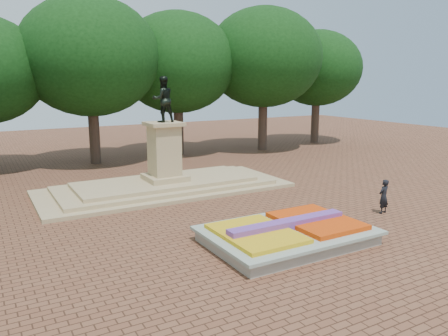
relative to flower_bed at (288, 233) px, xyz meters
name	(u,v)px	position (x,y,z in m)	size (l,w,h in m)	color
ground	(238,231)	(-1.03, 2.00, -0.38)	(90.00, 90.00, 0.00)	brown
flower_bed	(288,233)	(0.00, 0.00, 0.00)	(6.30, 4.30, 0.91)	gray
monument	(165,175)	(-1.03, 10.00, 0.50)	(14.00, 6.00, 6.40)	tan
tree_row_back	(142,74)	(1.31, 20.00, 6.29)	(44.80, 8.80, 10.43)	#33221B
pedestrian	(384,196)	(6.25, 0.79, 0.44)	(0.60, 0.39, 1.64)	black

